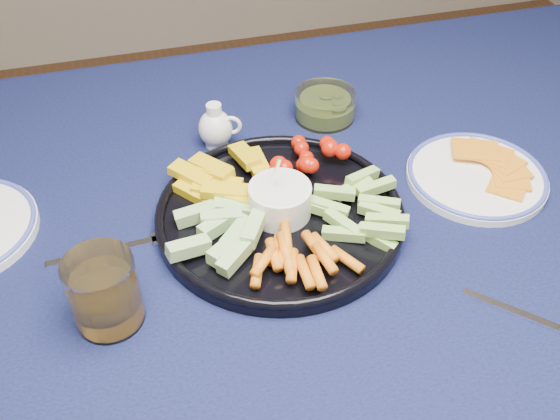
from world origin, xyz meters
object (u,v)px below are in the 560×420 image
object	(u,v)px
crudite_platter	(279,211)
cheese_plate	(477,174)
dining_table	(290,254)
juice_tumbler	(105,295)
creamer_pitcher	(216,128)
pickle_bowl	(325,107)

from	to	relation	value
crudite_platter	cheese_plate	distance (m)	0.33
crudite_platter	cheese_plate	size ratio (longest dim) A/B	1.66
dining_table	juice_tumbler	world-z (taller)	juice_tumbler
creamer_pitcher	juice_tumbler	xyz separation A→B (m)	(-0.20, -0.33, 0.01)
dining_table	juice_tumbler	distance (m)	0.33
dining_table	crudite_platter	bearing A→B (deg)	-152.58
pickle_bowl	creamer_pitcher	bearing A→B (deg)	-171.91
crudite_platter	cheese_plate	world-z (taller)	crudite_platter
crudite_platter	juice_tumbler	bearing A→B (deg)	-155.70
pickle_bowl	juice_tumbler	bearing A→B (deg)	-138.79
pickle_bowl	juice_tumbler	world-z (taller)	juice_tumbler
cheese_plate	juice_tumbler	bearing A→B (deg)	-168.16
crudite_platter	pickle_bowl	size ratio (longest dim) A/B	3.38
creamer_pitcher	pickle_bowl	size ratio (longest dim) A/B	0.74
cheese_plate	juice_tumbler	xyz separation A→B (m)	(-0.59, -0.12, 0.03)
crudite_platter	juice_tumbler	distance (m)	0.28
crudite_platter	dining_table	bearing A→B (deg)	27.42
dining_table	creamer_pitcher	distance (m)	0.25
juice_tumbler	crudite_platter	bearing A→B (deg)	24.30
dining_table	crudite_platter	world-z (taller)	crudite_platter
creamer_pitcher	cheese_plate	xyz separation A→B (m)	(0.38, -0.21, -0.02)
creamer_pitcher	pickle_bowl	world-z (taller)	creamer_pitcher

